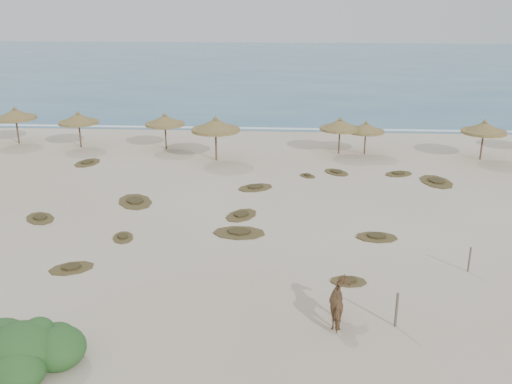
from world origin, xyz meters
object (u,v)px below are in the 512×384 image
(horse, at_px, (341,304))
(bush, at_px, (23,351))
(palapa_1, at_px, (78,119))
(palapa_0, at_px, (15,115))

(horse, xyz_separation_m, bush, (-10.03, -3.12, -0.21))
(palapa_1, relative_size, horse, 1.89)
(bush, bearing_deg, palapa_0, 115.29)
(palapa_0, bearing_deg, palapa_1, -9.77)
(palapa_0, distance_m, bush, 30.96)
(bush, bearing_deg, palapa_1, 106.25)
(palapa_0, xyz_separation_m, palapa_1, (5.33, -0.92, -0.09))
(palapa_1, relative_size, bush, 0.91)
(palapa_0, xyz_separation_m, horse, (23.24, -24.84, -1.53))
(palapa_1, xyz_separation_m, bush, (7.88, -27.04, -1.64))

